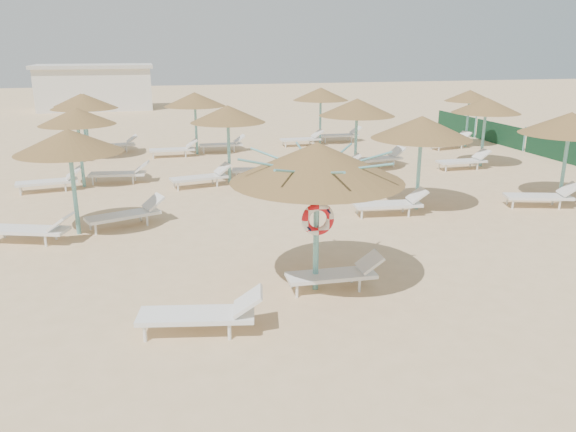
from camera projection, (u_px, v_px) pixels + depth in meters
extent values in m
plane|color=#E1B989|center=(292.00, 291.00, 11.01)|extent=(120.00, 120.00, 0.00)
cylinder|color=#66B1B1|center=(316.00, 230.00, 10.73)|extent=(0.11, 0.11, 2.44)
cone|color=brown|center=(317.00, 162.00, 10.34)|extent=(3.26, 3.26, 0.73)
cylinder|color=#66B1B1|center=(317.00, 176.00, 10.42)|extent=(0.20, 0.20, 0.12)
cylinder|color=#66B1B1|center=(355.00, 162.00, 10.53)|extent=(1.47, 0.04, 0.37)
cylinder|color=#66B1B1|center=(335.00, 158.00, 10.97)|extent=(1.07, 1.07, 0.37)
cylinder|color=#66B1B1|center=(306.00, 157.00, 11.05)|extent=(0.04, 1.47, 0.37)
cylinder|color=#66B1B1|center=(283.00, 160.00, 10.72)|extent=(1.07, 1.07, 0.37)
cylinder|color=#66B1B1|center=(278.00, 166.00, 10.18)|extent=(1.47, 0.04, 0.37)
cylinder|color=#66B1B1|center=(297.00, 172.00, 9.74)|extent=(1.07, 1.07, 0.37)
cylinder|color=#66B1B1|center=(330.00, 173.00, 9.66)|extent=(0.04, 1.47, 0.37)
cylinder|color=#66B1B1|center=(354.00, 169.00, 9.99)|extent=(1.07, 1.07, 0.37)
torus|color=red|center=(318.00, 219.00, 10.56)|extent=(0.64, 0.15, 0.64)
cylinder|color=white|center=(145.00, 334.00, 9.07)|extent=(0.06, 0.06, 0.28)
cylinder|color=white|center=(151.00, 319.00, 9.56)|extent=(0.06, 0.06, 0.28)
cylinder|color=white|center=(229.00, 332.00, 9.14)|extent=(0.06, 0.06, 0.28)
cylinder|color=white|center=(231.00, 317.00, 9.62)|extent=(0.06, 0.06, 0.28)
cube|color=white|center=(196.00, 315.00, 9.30)|extent=(2.01, 0.99, 0.08)
cube|color=white|center=(248.00, 301.00, 9.27)|extent=(0.60, 0.69, 0.37)
cylinder|color=white|center=(297.00, 291.00, 10.67)|extent=(0.06, 0.06, 0.26)
cylinder|color=white|center=(292.00, 282.00, 11.10)|extent=(0.06, 0.06, 0.26)
cylinder|color=white|center=(359.00, 286.00, 10.91)|extent=(0.06, 0.06, 0.26)
cylinder|color=white|center=(352.00, 277.00, 11.35)|extent=(0.06, 0.06, 0.26)
cube|color=white|center=(331.00, 275.00, 10.98)|extent=(1.78, 0.64, 0.07)
cube|color=white|center=(370.00, 262.00, 11.07)|extent=(0.47, 0.57, 0.34)
cylinder|color=#66B1B1|center=(74.00, 190.00, 13.99)|extent=(0.11, 0.11, 2.30)
cone|color=brown|center=(69.00, 141.00, 13.63)|extent=(2.59, 2.59, 0.58)
cylinder|color=#66B1B1|center=(70.00, 150.00, 13.70)|extent=(0.20, 0.20, 0.12)
cylinder|color=white|center=(4.00, 233.00, 13.97)|extent=(0.06, 0.06, 0.28)
cylinder|color=white|center=(46.00, 241.00, 13.37)|extent=(0.06, 0.06, 0.28)
cylinder|color=white|center=(56.00, 234.00, 13.84)|extent=(0.06, 0.06, 0.28)
cube|color=white|center=(28.00, 230.00, 13.60)|extent=(2.00, 1.22, 0.08)
cube|color=white|center=(61.00, 222.00, 13.46)|extent=(0.66, 0.73, 0.36)
cylinder|color=white|center=(96.00, 230.00, 14.19)|extent=(0.06, 0.06, 0.28)
cylinder|color=white|center=(90.00, 225.00, 14.59)|extent=(0.06, 0.06, 0.28)
cylinder|color=white|center=(147.00, 221.00, 14.91)|extent=(0.06, 0.06, 0.28)
cylinder|color=white|center=(141.00, 216.00, 15.31)|extent=(0.06, 0.06, 0.28)
cube|color=white|center=(123.00, 215.00, 14.77)|extent=(2.00, 1.22, 0.08)
cube|color=white|center=(153.00, 202.00, 15.15)|extent=(0.66, 0.73, 0.36)
cylinder|color=#66B1B1|center=(81.00, 153.00, 18.74)|extent=(0.11, 0.11, 2.30)
cone|color=brown|center=(77.00, 116.00, 18.38)|extent=(2.48, 2.48, 0.56)
cylinder|color=#66B1B1|center=(78.00, 123.00, 18.45)|extent=(0.20, 0.20, 0.12)
cylinder|color=white|center=(20.00, 191.00, 17.90)|extent=(0.06, 0.06, 0.28)
cylinder|color=white|center=(21.00, 188.00, 18.34)|extent=(0.06, 0.06, 0.28)
cylinder|color=white|center=(66.00, 188.00, 18.39)|extent=(0.06, 0.06, 0.28)
cylinder|color=white|center=(65.00, 184.00, 18.83)|extent=(0.06, 0.06, 0.28)
cube|color=white|center=(47.00, 182.00, 18.36)|extent=(1.97, 0.88, 0.08)
cube|color=white|center=(74.00, 173.00, 18.59)|extent=(0.56, 0.66, 0.36)
cylinder|color=white|center=(93.00, 181.00, 19.25)|extent=(0.06, 0.06, 0.28)
cylinder|color=white|center=(96.00, 178.00, 19.73)|extent=(0.06, 0.06, 0.28)
cylinder|color=white|center=(133.00, 180.00, 19.39)|extent=(0.06, 0.06, 0.28)
cylinder|color=white|center=(135.00, 177.00, 19.87)|extent=(0.06, 0.06, 0.28)
cube|color=white|center=(118.00, 174.00, 19.52)|extent=(1.97, 0.88, 0.08)
cube|color=white|center=(142.00, 167.00, 19.54)|extent=(0.56, 0.66, 0.36)
cylinder|color=#66B1B1|center=(87.00, 131.00, 23.58)|extent=(0.11, 0.11, 2.30)
cone|color=brown|center=(84.00, 101.00, 23.21)|extent=(2.71, 2.71, 0.61)
cylinder|color=#66B1B1|center=(84.00, 107.00, 23.28)|extent=(0.20, 0.20, 0.12)
cylinder|color=white|center=(39.00, 159.00, 23.04)|extent=(0.06, 0.06, 0.28)
cylinder|color=white|center=(45.00, 156.00, 23.52)|extent=(0.06, 0.06, 0.28)
cylinder|color=white|center=(71.00, 159.00, 22.98)|extent=(0.06, 0.06, 0.28)
cylinder|color=white|center=(76.00, 157.00, 23.46)|extent=(0.06, 0.06, 0.28)
cube|color=white|center=(60.00, 153.00, 23.19)|extent=(2.00, 1.15, 0.08)
cube|color=white|center=(80.00, 148.00, 23.08)|extent=(0.64, 0.72, 0.36)
cylinder|color=#66B1B1|center=(229.00, 150.00, 19.34)|extent=(0.11, 0.11, 2.30)
cone|color=brown|center=(228.00, 114.00, 18.98)|extent=(2.56, 2.56, 0.58)
cylinder|color=#66B1B1|center=(228.00, 121.00, 19.05)|extent=(0.20, 0.20, 0.12)
cylinder|color=white|center=(178.00, 187.00, 18.46)|extent=(0.06, 0.06, 0.28)
cylinder|color=white|center=(174.00, 184.00, 18.89)|extent=(0.06, 0.06, 0.28)
cylinder|color=white|center=(217.00, 183.00, 19.02)|extent=(0.06, 0.06, 0.28)
cylinder|color=white|center=(212.00, 180.00, 19.45)|extent=(0.06, 0.06, 0.28)
cube|color=white|center=(199.00, 178.00, 18.96)|extent=(1.99, 0.99, 0.08)
cube|color=white|center=(223.00, 168.00, 19.24)|extent=(0.59, 0.68, 0.36)
cylinder|color=white|center=(236.00, 177.00, 19.90)|extent=(0.06, 0.06, 0.28)
cylinder|color=white|center=(237.00, 174.00, 20.37)|extent=(0.06, 0.06, 0.28)
cylinder|color=white|center=(274.00, 176.00, 19.96)|extent=(0.06, 0.06, 0.28)
cylinder|color=white|center=(274.00, 173.00, 20.43)|extent=(0.06, 0.06, 0.28)
cube|color=white|center=(259.00, 170.00, 20.12)|extent=(1.99, 0.99, 0.08)
cube|color=white|center=(282.00, 163.00, 20.09)|extent=(0.59, 0.68, 0.36)
cylinder|color=#66B1B1|center=(196.00, 128.00, 24.44)|extent=(0.11, 0.11, 2.30)
cone|color=brown|center=(195.00, 99.00, 24.08)|extent=(2.64, 2.64, 0.59)
cylinder|color=#66B1B1|center=(195.00, 105.00, 24.15)|extent=(0.20, 0.20, 0.12)
cylinder|color=white|center=(153.00, 156.00, 23.68)|extent=(0.06, 0.06, 0.28)
cylinder|color=white|center=(153.00, 154.00, 24.15)|extent=(0.06, 0.06, 0.28)
cylinder|color=white|center=(186.00, 154.00, 24.01)|extent=(0.06, 0.06, 0.28)
cylinder|color=white|center=(185.00, 152.00, 24.47)|extent=(0.06, 0.06, 0.28)
cube|color=white|center=(172.00, 150.00, 24.05)|extent=(1.90, 0.63, 0.08)
cube|color=white|center=(192.00, 143.00, 24.19)|extent=(0.49, 0.60, 0.36)
cylinder|color=white|center=(204.00, 150.00, 24.85)|extent=(0.06, 0.06, 0.28)
cylinder|color=white|center=(203.00, 149.00, 25.32)|extent=(0.06, 0.06, 0.28)
cylinder|color=white|center=(234.00, 149.00, 25.16)|extent=(0.06, 0.06, 0.28)
cylinder|color=white|center=(232.00, 147.00, 25.63)|extent=(0.06, 0.06, 0.28)
cube|color=white|center=(221.00, 145.00, 25.22)|extent=(1.90, 0.63, 0.08)
cube|color=white|center=(240.00, 139.00, 25.34)|extent=(0.49, 0.60, 0.36)
cylinder|color=#66B1B1|center=(419.00, 171.00, 16.16)|extent=(0.11, 0.11, 2.30)
cone|color=brown|center=(422.00, 127.00, 15.80)|extent=(2.84, 2.84, 0.64)
cylinder|color=#66B1B1|center=(421.00, 136.00, 15.87)|extent=(0.20, 0.20, 0.12)
cylinder|color=white|center=(362.00, 214.00, 15.49)|extent=(0.06, 0.06, 0.28)
cylinder|color=white|center=(357.00, 209.00, 15.97)|extent=(0.06, 0.06, 0.28)
cylinder|color=white|center=(409.00, 212.00, 15.66)|extent=(0.06, 0.06, 0.28)
cylinder|color=white|center=(403.00, 207.00, 16.14)|extent=(0.06, 0.06, 0.28)
cube|color=white|center=(387.00, 204.00, 15.78)|extent=(1.96, 0.83, 0.08)
cube|color=white|center=(417.00, 195.00, 15.82)|extent=(0.55, 0.65, 0.36)
cylinder|color=#66B1B1|center=(356.00, 140.00, 21.30)|extent=(0.11, 0.11, 2.30)
cone|color=brown|center=(357.00, 107.00, 20.93)|extent=(2.85, 2.85, 0.64)
cylinder|color=#66B1B1|center=(357.00, 114.00, 21.01)|extent=(0.20, 0.20, 0.12)
cylinder|color=white|center=(311.00, 172.00, 20.67)|extent=(0.06, 0.06, 0.28)
cylinder|color=white|center=(309.00, 169.00, 21.15)|extent=(0.06, 0.06, 0.28)
cylinder|color=white|center=(347.00, 171.00, 20.76)|extent=(0.06, 0.06, 0.28)
cylinder|color=white|center=(345.00, 168.00, 21.24)|extent=(0.06, 0.06, 0.28)
cube|color=white|center=(331.00, 165.00, 20.91)|extent=(1.98, 0.95, 0.08)
cube|color=white|center=(354.00, 159.00, 20.90)|extent=(0.58, 0.68, 0.36)
cylinder|color=white|center=(364.00, 166.00, 21.59)|extent=(0.06, 0.06, 0.28)
cylinder|color=white|center=(358.00, 164.00, 22.03)|extent=(0.06, 0.06, 0.28)
cylinder|color=white|center=(394.00, 163.00, 22.13)|extent=(0.06, 0.06, 0.28)
cylinder|color=white|center=(387.00, 161.00, 22.56)|extent=(0.06, 0.06, 0.28)
cube|color=white|center=(379.00, 159.00, 22.08)|extent=(1.98, 0.95, 0.08)
cube|color=white|center=(397.00, 151.00, 22.34)|extent=(0.58, 0.68, 0.36)
cylinder|color=#66B1B1|center=(320.00, 120.00, 27.07)|extent=(0.11, 0.11, 2.30)
cone|color=brown|center=(321.00, 94.00, 26.70)|extent=(2.64, 2.64, 0.59)
cylinder|color=#66B1B1|center=(321.00, 99.00, 26.77)|extent=(0.20, 0.20, 0.12)
cylinder|color=white|center=(286.00, 145.00, 26.30)|extent=(0.06, 0.06, 0.28)
cylinder|color=white|center=(283.00, 143.00, 26.76)|extent=(0.06, 0.06, 0.28)
cylinder|color=white|center=(313.00, 143.00, 26.64)|extent=(0.06, 0.06, 0.28)
cylinder|color=white|center=(310.00, 142.00, 27.10)|extent=(0.06, 0.06, 0.28)
cube|color=white|center=(300.00, 139.00, 26.68)|extent=(1.91, 0.66, 0.08)
cube|color=white|center=(317.00, 134.00, 26.82)|extent=(0.50, 0.61, 0.36)
cylinder|color=white|center=(325.00, 140.00, 27.49)|extent=(0.06, 0.06, 0.28)
cylinder|color=white|center=(322.00, 139.00, 27.96)|extent=(0.06, 0.06, 0.28)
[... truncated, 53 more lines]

